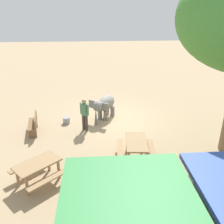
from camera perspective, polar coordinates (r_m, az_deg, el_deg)
ground_plane at (r=13.22m, az=0.72°, el=-1.68°), size 60.00×60.00×0.00m
elephant at (r=13.01m, az=-1.76°, el=1.65°), size 1.55×1.68×1.22m
person_handler at (r=11.76m, az=-6.35°, el=-0.10°), size 0.42×0.34×1.62m
wooden_bench at (r=12.27m, az=-17.60°, el=-2.53°), size 0.63×1.45×0.88m
picnic_table_near at (r=9.77m, az=5.59°, el=-7.73°), size 1.61×1.62×0.78m
picnic_table_far at (r=8.92m, az=-16.76°, el=-12.18°), size 2.10×2.10×0.78m
feed_bucket at (r=12.95m, az=-10.48°, el=-1.88°), size 0.36×0.36×0.32m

